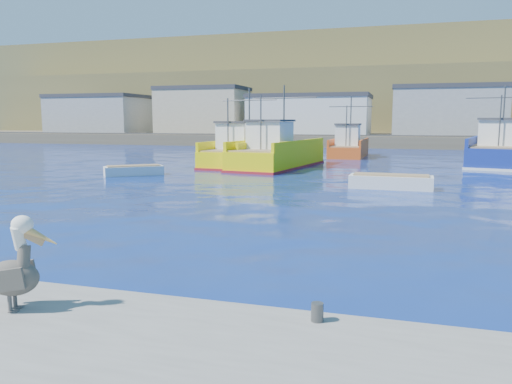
% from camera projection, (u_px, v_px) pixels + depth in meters
% --- Properties ---
extents(ground, '(260.00, 260.00, 0.00)m').
position_uv_depth(ground, '(217.00, 273.00, 12.05)').
color(ground, navy).
rests_on(ground, ground).
extents(dock_bollards, '(36.20, 0.20, 0.30)m').
position_uv_depth(dock_bollards, '(179.00, 297.00, 8.57)').
color(dock_bollards, '#4C4C4C').
rests_on(dock_bollards, dock).
extents(far_shore, '(200.00, 81.00, 24.00)m').
position_uv_depth(far_shore, '(387.00, 97.00, 114.44)').
color(far_shore, brown).
rests_on(far_shore, ground).
extents(trawler_yellow_a, '(4.85, 10.94, 6.43)m').
position_uv_depth(trawler_yellow_a, '(243.00, 153.00, 40.95)').
color(trawler_yellow_a, yellow).
rests_on(trawler_yellow_a, ground).
extents(trawler_yellow_b, '(5.70, 12.04, 6.55)m').
position_uv_depth(trawler_yellow_b, '(277.00, 154.00, 39.28)').
color(trawler_yellow_b, yellow).
rests_on(trawler_yellow_b, ground).
extents(trawler_blue, '(6.99, 13.30, 6.69)m').
position_uv_depth(trawler_blue, '(500.00, 152.00, 41.49)').
color(trawler_blue, navy).
rests_on(trawler_blue, ground).
extents(boat_orange, '(4.51, 8.65, 6.12)m').
position_uv_depth(boat_orange, '(349.00, 147.00, 51.00)').
color(boat_orange, '#DE5119').
rests_on(boat_orange, ground).
extents(skiff_left, '(3.85, 3.44, 0.84)m').
position_uv_depth(skiff_left, '(134.00, 171.00, 33.65)').
color(skiff_left, silver).
rests_on(skiff_left, ground).
extents(skiff_mid, '(4.43, 1.66, 0.95)m').
position_uv_depth(skiff_mid, '(391.00, 183.00, 27.08)').
color(skiff_mid, silver).
rests_on(skiff_mid, ground).
extents(pelican, '(1.29, 0.78, 1.61)m').
position_uv_depth(pelican, '(15.00, 270.00, 8.30)').
color(pelican, '#595451').
rests_on(pelican, dock).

